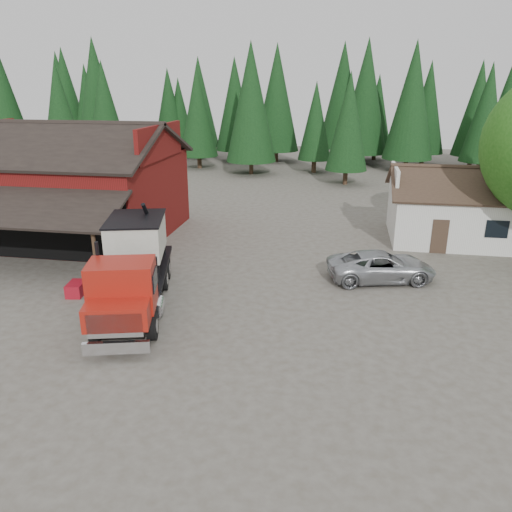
# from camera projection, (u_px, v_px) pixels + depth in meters

# --- Properties ---
(ground) EXTENTS (120.00, 120.00, 0.00)m
(ground) POSITION_uv_depth(u_px,v_px,m) (197.00, 312.00, 21.47)
(ground) COLOR #4E493D
(ground) RESTS_ON ground
(red_barn) EXTENTS (12.80, 13.63, 7.18)m
(red_barn) POSITION_uv_depth(u_px,v_px,m) (73.00, 193.00, 31.62)
(red_barn) COLOR maroon
(red_barn) RESTS_ON ground
(farmhouse) EXTENTS (8.60, 6.42, 4.65)m
(farmhouse) POSITION_uv_depth(u_px,v_px,m) (458.00, 214.00, 30.84)
(farmhouse) COLOR silver
(farmhouse) RESTS_ON ground
(conifer_backdrop) EXTENTS (76.00, 16.00, 16.00)m
(conifer_backdrop) POSITION_uv_depth(u_px,v_px,m) (296.00, 164.00, 60.51)
(conifer_backdrop) COLOR black
(conifer_backdrop) RESTS_ON ground
(near_pine_a) EXTENTS (4.40, 4.40, 11.40)m
(near_pine_a) POSITION_uv_depth(u_px,v_px,m) (60.00, 114.00, 49.06)
(near_pine_a) COLOR #382619
(near_pine_a) RESTS_ON ground
(near_pine_b) EXTENTS (3.96, 3.96, 10.40)m
(near_pine_b) POSITION_uv_depth(u_px,v_px,m) (349.00, 122.00, 46.42)
(near_pine_b) COLOR #382619
(near_pine_b) RESTS_ON ground
(near_pine_d) EXTENTS (5.28, 5.28, 13.40)m
(near_pine_d) POSITION_uv_depth(u_px,v_px,m) (251.00, 102.00, 51.31)
(near_pine_d) COLOR #382619
(near_pine_d) RESTS_ON ground
(feed_truck) EXTENTS (4.77, 9.58, 4.18)m
(feed_truck) POSITION_uv_depth(u_px,v_px,m) (133.00, 265.00, 21.35)
(feed_truck) COLOR black
(feed_truck) RESTS_ON ground
(silver_car) EXTENTS (5.70, 3.65, 1.46)m
(silver_car) POSITION_uv_depth(u_px,v_px,m) (381.00, 266.00, 24.68)
(silver_car) COLOR #ACB0B4
(silver_car) RESTS_ON ground
(equip_box) EXTENTS (0.86, 1.19, 0.60)m
(equip_box) POSITION_uv_depth(u_px,v_px,m) (76.00, 289.00, 23.10)
(equip_box) COLOR maroon
(equip_box) RESTS_ON ground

